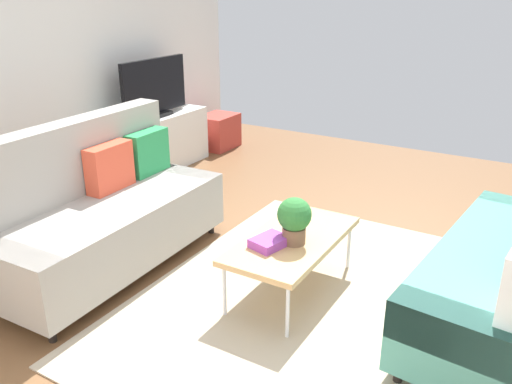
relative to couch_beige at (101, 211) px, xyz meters
name	(u,v)px	position (x,y,z in m)	size (l,w,h in m)	color
ground_plane	(284,281)	(0.47, -1.32, -0.45)	(7.68, 7.68, 0.00)	brown
wall_far	(8,55)	(0.47, 1.48, 1.00)	(6.40, 0.12, 2.90)	white
area_rug	(313,301)	(0.33, -1.62, -0.44)	(2.90, 2.20, 0.01)	tan
couch_beige	(101,211)	(0.00, 0.00, 0.00)	(1.92, 0.89, 1.10)	gray
coffee_table	(292,241)	(0.38, -1.42, -0.05)	(1.10, 0.56, 0.42)	tan
tv_console	(157,143)	(1.95, 1.14, -0.13)	(1.40, 0.44, 0.64)	silver
tv	(155,89)	(1.95, 1.12, 0.51)	(1.00, 0.20, 0.64)	black
storage_trunk	(218,131)	(3.05, 1.04, -0.23)	(0.52, 0.40, 0.44)	#B2382D
potted_plant	(294,218)	(0.32, -1.46, 0.15)	(0.23, 0.23, 0.32)	brown
table_book_0	(270,244)	(0.19, -1.35, -0.01)	(0.24, 0.18, 0.04)	purple
table_book_1	(270,239)	(0.19, -1.35, 0.02)	(0.24, 0.18, 0.03)	purple
vase_0	(114,117)	(1.37, 1.19, 0.29)	(0.08, 0.08, 0.20)	#33B29E
bottle_0	(130,114)	(1.51, 1.10, 0.31)	(0.05, 0.05, 0.23)	silver
bottle_1	(136,116)	(1.61, 1.10, 0.27)	(0.05, 0.05, 0.15)	silver
bottle_2	(143,110)	(1.71, 1.10, 0.31)	(0.05, 0.05, 0.23)	#262626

